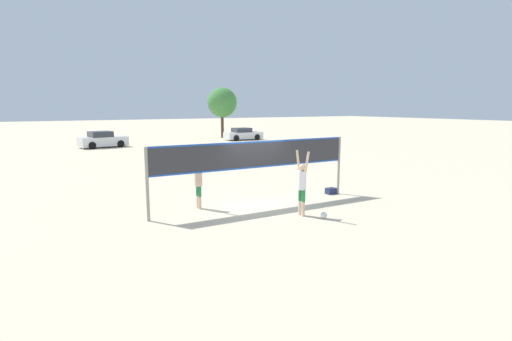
# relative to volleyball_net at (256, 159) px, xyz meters

# --- Properties ---
(ground_plane) EXTENTS (200.00, 200.00, 0.00)m
(ground_plane) POSITION_rel_volleyball_net_xyz_m (0.00, 0.00, -1.79)
(ground_plane) COLOR beige
(volleyball_net) EXTENTS (8.28, 0.11, 2.45)m
(volleyball_net) POSITION_rel_volleyball_net_xyz_m (0.00, 0.00, 0.00)
(volleyball_net) COLOR gray
(volleyball_net) RESTS_ON ground_plane
(player_spiker) EXTENTS (0.28, 0.72, 2.25)m
(player_spiker) POSITION_rel_volleyball_net_xyz_m (0.65, -2.01, -0.60)
(player_spiker) COLOR beige
(player_spiker) RESTS_ON ground_plane
(player_blocker) EXTENTS (0.28, 0.70, 2.07)m
(player_blocker) POSITION_rel_volleyball_net_xyz_m (-2.04, 0.68, -0.70)
(player_blocker) COLOR beige
(player_blocker) RESTS_ON ground_plane
(volleyball) EXTENTS (0.22, 0.22, 0.22)m
(volleyball) POSITION_rel_volleyball_net_xyz_m (1.08, -2.67, -1.68)
(volleyball) COLOR white
(volleyball) RESTS_ON ground_plane
(gear_bag) EXTENTS (0.42, 0.30, 0.26)m
(gear_bag) POSITION_rel_volleyball_net_xyz_m (3.80, 0.13, -1.66)
(gear_bag) COLOR navy
(gear_bag) RESTS_ON ground_plane
(parked_car_near) EXTENTS (4.35, 2.49, 1.47)m
(parked_car_near) POSITION_rel_volleyball_net_xyz_m (-1.21, 25.61, -1.12)
(parked_car_near) COLOR silver
(parked_car_near) RESTS_ON ground_plane
(parked_car_mid) EXTENTS (4.20, 1.94, 1.34)m
(parked_car_mid) POSITION_rel_volleyball_net_xyz_m (13.69, 26.30, -1.18)
(parked_car_mid) COLOR silver
(parked_car_mid) RESTS_ON ground_plane
(tree_left_cluster) EXTENTS (3.46, 3.46, 5.88)m
(tree_left_cluster) POSITION_rel_volleyball_net_xyz_m (12.99, 30.11, 2.34)
(tree_left_cluster) COLOR #4C3823
(tree_left_cluster) RESTS_ON ground_plane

